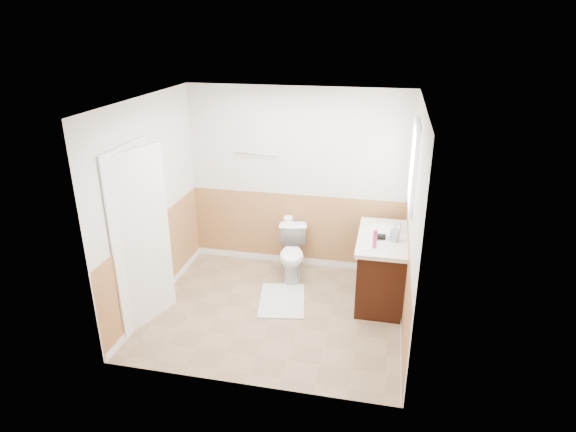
% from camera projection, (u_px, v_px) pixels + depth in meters
% --- Properties ---
extents(floor, '(3.00, 3.00, 0.00)m').
position_uv_depth(floor, '(276.00, 311.00, 5.86)').
color(floor, '#8C7051').
rests_on(floor, ground).
extents(ceiling, '(3.00, 3.00, 0.00)m').
position_uv_depth(ceiling, '(273.00, 101.00, 4.93)').
color(ceiling, white).
rests_on(ceiling, floor).
extents(wall_back, '(3.00, 0.00, 3.00)m').
position_uv_depth(wall_back, '(297.00, 180.00, 6.57)').
color(wall_back, silver).
rests_on(wall_back, floor).
extents(wall_front, '(3.00, 0.00, 3.00)m').
position_uv_depth(wall_front, '(240.00, 270.00, 4.22)').
color(wall_front, silver).
rests_on(wall_front, floor).
extents(wall_left, '(0.00, 3.00, 3.00)m').
position_uv_depth(wall_left, '(150.00, 205.00, 5.69)').
color(wall_left, silver).
rests_on(wall_left, floor).
extents(wall_right, '(0.00, 3.00, 3.00)m').
position_uv_depth(wall_right, '(413.00, 226.00, 5.11)').
color(wall_right, silver).
rests_on(wall_right, floor).
extents(wainscot_back, '(3.00, 0.00, 3.00)m').
position_uv_depth(wainscot_back, '(296.00, 231.00, 6.84)').
color(wainscot_back, '#B9774A').
rests_on(wainscot_back, floor).
extents(wainscot_front, '(3.00, 0.00, 3.00)m').
position_uv_depth(wainscot_front, '(243.00, 340.00, 4.51)').
color(wainscot_front, '#B9774A').
rests_on(wainscot_front, floor).
extents(wainscot_left, '(0.00, 2.60, 2.60)m').
position_uv_depth(wainscot_left, '(158.00, 262.00, 5.97)').
color(wainscot_left, '#B9774A').
rests_on(wainscot_left, floor).
extents(wainscot_right, '(0.00, 2.60, 2.60)m').
position_uv_depth(wainscot_right, '(405.00, 288.00, 5.39)').
color(wainscot_right, '#B9774A').
rests_on(wainscot_right, floor).
extents(toilet, '(0.49, 0.73, 0.68)m').
position_uv_depth(toilet, '(292.00, 254.00, 6.53)').
color(toilet, white).
rests_on(toilet, floor).
extents(bath_mat, '(0.68, 0.88, 0.02)m').
position_uv_depth(bath_mat, '(282.00, 300.00, 6.07)').
color(bath_mat, silver).
rests_on(bath_mat, floor).
extents(vanity_cabinet, '(0.55, 1.10, 0.80)m').
position_uv_depth(vanity_cabinet, '(381.00, 269.00, 6.00)').
color(vanity_cabinet, black).
rests_on(vanity_cabinet, floor).
extents(vanity_knob_left, '(0.03, 0.03, 0.03)m').
position_uv_depth(vanity_knob_left, '(357.00, 260.00, 5.92)').
color(vanity_knob_left, '#B7B7BE').
rests_on(vanity_knob_left, vanity_cabinet).
extents(vanity_knob_right, '(0.03, 0.03, 0.03)m').
position_uv_depth(vanity_knob_right, '(358.00, 253.00, 6.10)').
color(vanity_knob_right, silver).
rests_on(vanity_knob_right, vanity_cabinet).
extents(countertop, '(0.60, 1.15, 0.05)m').
position_uv_depth(countertop, '(383.00, 238.00, 5.85)').
color(countertop, beige).
rests_on(countertop, vanity_cabinet).
extents(sink_basin, '(0.36, 0.36, 0.02)m').
position_uv_depth(sink_basin, '(384.00, 231.00, 5.97)').
color(sink_basin, white).
rests_on(sink_basin, countertop).
extents(faucet, '(0.02, 0.02, 0.14)m').
position_uv_depth(faucet, '(400.00, 227.00, 5.91)').
color(faucet, silver).
rests_on(faucet, countertop).
extents(lotion_bottle, '(0.05, 0.05, 0.22)m').
position_uv_depth(lotion_bottle, '(375.00, 239.00, 5.50)').
color(lotion_bottle, '#BF316E').
rests_on(lotion_bottle, countertop).
extents(soap_dispenser, '(0.11, 0.12, 0.20)m').
position_uv_depth(soap_dispenser, '(395.00, 233.00, 5.68)').
color(soap_dispenser, '#8D949F').
rests_on(soap_dispenser, countertop).
extents(hair_dryer_body, '(0.14, 0.07, 0.07)m').
position_uv_depth(hair_dryer_body, '(380.00, 236.00, 5.75)').
color(hair_dryer_body, black).
rests_on(hair_dryer_body, countertop).
extents(hair_dryer_handle, '(0.03, 0.03, 0.07)m').
position_uv_depth(hair_dryer_handle, '(377.00, 240.00, 5.73)').
color(hair_dryer_handle, black).
rests_on(hair_dryer_handle, countertop).
extents(mirror_panel, '(0.02, 0.35, 0.90)m').
position_uv_depth(mirror_panel, '(411.00, 170.00, 5.99)').
color(mirror_panel, silver).
rests_on(mirror_panel, wall_right).
extents(window_frame, '(0.04, 0.80, 1.00)m').
position_uv_depth(window_frame, '(413.00, 165.00, 5.46)').
color(window_frame, white).
rests_on(window_frame, wall_right).
extents(window_glass, '(0.01, 0.70, 0.90)m').
position_uv_depth(window_glass, '(415.00, 165.00, 5.45)').
color(window_glass, white).
rests_on(window_glass, wall_right).
extents(door, '(0.29, 0.78, 2.04)m').
position_uv_depth(door, '(142.00, 240.00, 5.35)').
color(door, white).
rests_on(door, wall_left).
extents(door_frame, '(0.02, 0.92, 2.10)m').
position_uv_depth(door_frame, '(135.00, 238.00, 5.36)').
color(door_frame, white).
rests_on(door_frame, wall_left).
extents(door_knob, '(0.06, 0.06, 0.06)m').
position_uv_depth(door_knob, '(161.00, 234.00, 5.66)').
color(door_knob, silver).
rests_on(door_knob, door).
extents(towel_bar, '(0.62, 0.02, 0.02)m').
position_uv_depth(towel_bar, '(256.00, 154.00, 6.50)').
color(towel_bar, silver).
rests_on(towel_bar, wall_back).
extents(tp_holder_bar, '(0.14, 0.02, 0.02)m').
position_uv_depth(tp_holder_bar, '(289.00, 219.00, 6.73)').
color(tp_holder_bar, silver).
rests_on(tp_holder_bar, wall_back).
extents(tp_roll, '(0.10, 0.11, 0.11)m').
position_uv_depth(tp_roll, '(289.00, 219.00, 6.73)').
color(tp_roll, white).
rests_on(tp_roll, tp_holder_bar).
extents(tp_sheet, '(0.10, 0.01, 0.16)m').
position_uv_depth(tp_sheet, '(289.00, 226.00, 6.78)').
color(tp_sheet, white).
rests_on(tp_sheet, tp_roll).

